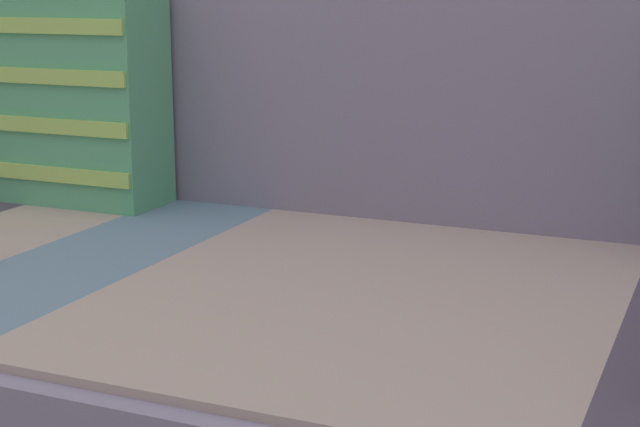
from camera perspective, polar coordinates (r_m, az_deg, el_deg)
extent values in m
cube|color=slate|center=(1.33, -0.76, -8.20)|extent=(2.12, 0.89, 0.21)
cube|color=slate|center=(1.43, -12.32, -2.30)|extent=(0.20, 0.80, 0.01)
cube|color=gray|center=(1.33, -5.12, -3.28)|extent=(0.20, 0.80, 0.01)
cube|color=gray|center=(1.24, 3.17, -4.34)|extent=(0.20, 0.80, 0.01)
cube|color=gray|center=(1.19, 12.42, -5.42)|extent=(0.20, 0.80, 0.01)
cube|color=slate|center=(1.61, 4.87, 8.53)|extent=(2.12, 0.14, 0.48)
cube|color=#4C9366|center=(1.78, -15.62, 6.62)|extent=(0.43, 0.13, 0.36)
cube|color=#93B751|center=(1.74, -16.77, 2.34)|extent=(0.42, 0.01, 0.03)
cube|color=#93B751|center=(1.73, -16.94, 5.00)|extent=(0.42, 0.01, 0.03)
cube|color=#93B751|center=(1.72, -17.13, 7.70)|extent=(0.42, 0.01, 0.03)
cube|color=#93B751|center=(1.71, -17.31, 10.42)|extent=(0.42, 0.01, 0.03)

